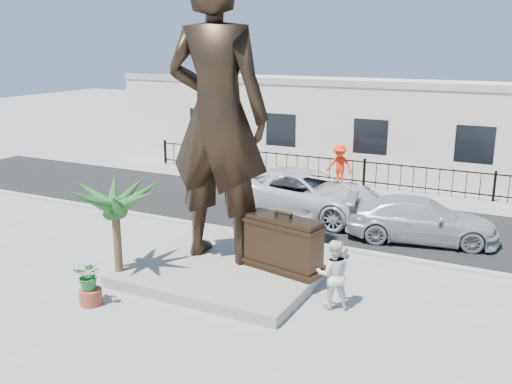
% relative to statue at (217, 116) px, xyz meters
% --- Properties ---
extents(ground, '(100.00, 100.00, 0.00)m').
position_rel_statue_xyz_m(ground, '(1.05, -1.70, -4.42)').
color(ground, '#9E9991').
rests_on(ground, ground).
extents(street, '(40.00, 7.00, 0.01)m').
position_rel_statue_xyz_m(street, '(1.05, 6.30, -4.41)').
color(street, black).
rests_on(street, ground).
extents(curb, '(40.00, 0.25, 0.12)m').
position_rel_statue_xyz_m(curb, '(1.05, 2.80, -4.36)').
color(curb, '#A5A399').
rests_on(curb, ground).
extents(far_sidewalk, '(40.00, 2.50, 0.02)m').
position_rel_statue_xyz_m(far_sidewalk, '(1.05, 10.30, -4.41)').
color(far_sidewalk, '#9E9991').
rests_on(far_sidewalk, ground).
extents(plinth, '(5.20, 5.20, 0.30)m').
position_rel_statue_xyz_m(plinth, '(0.55, -0.20, -4.27)').
color(plinth, gray).
rests_on(plinth, ground).
extents(fence, '(22.00, 0.10, 1.20)m').
position_rel_statue_xyz_m(fence, '(1.05, 11.10, -3.82)').
color(fence, black).
rests_on(fence, ground).
extents(building, '(28.00, 7.00, 4.40)m').
position_rel_statue_xyz_m(building, '(1.05, 15.30, -2.22)').
color(building, silver).
rests_on(building, ground).
extents(statue, '(3.11, 2.14, 8.23)m').
position_rel_statue_xyz_m(statue, '(0.00, 0.00, 0.00)').
color(statue, black).
rests_on(statue, plinth).
extents(suitcase, '(2.29, 1.11, 1.54)m').
position_rel_statue_xyz_m(suitcase, '(2.12, -0.19, -3.34)').
color(suitcase, black).
rests_on(suitcase, plinth).
extents(tourist, '(1.05, 0.95, 1.77)m').
position_rel_statue_xyz_m(tourist, '(3.90, -1.09, -3.53)').
color(tourist, silver).
rests_on(tourist, ground).
extents(car_white, '(6.41, 3.45, 1.71)m').
position_rel_statue_xyz_m(car_white, '(0.36, 5.81, -3.55)').
color(car_white, silver).
rests_on(car_white, street).
extents(car_silver, '(5.22, 2.98, 1.42)m').
position_rel_statue_xyz_m(car_silver, '(4.82, 4.91, -3.69)').
color(car_silver, '#A9ADAE').
rests_on(car_silver, street).
extents(worker, '(1.33, 0.88, 1.92)m').
position_rel_statue_xyz_m(worker, '(0.01, 10.67, -3.44)').
color(worker, '#FF340D').
rests_on(worker, far_sidewalk).
extents(palm_tree, '(1.80, 1.80, 3.20)m').
position_rel_statue_xyz_m(palm_tree, '(-1.89, -2.24, -4.42)').
color(palm_tree, '#1F511D').
rests_on(palm_tree, ground).
extents(planter, '(0.56, 0.56, 0.40)m').
position_rel_statue_xyz_m(planter, '(-1.58, -3.71, -4.22)').
color(planter, '#9E3E29').
rests_on(planter, ground).
extents(shrub, '(0.88, 0.83, 0.77)m').
position_rel_statue_xyz_m(shrub, '(-1.58, -3.71, -3.63)').
color(shrub, '#236E2B').
rests_on(shrub, planter).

